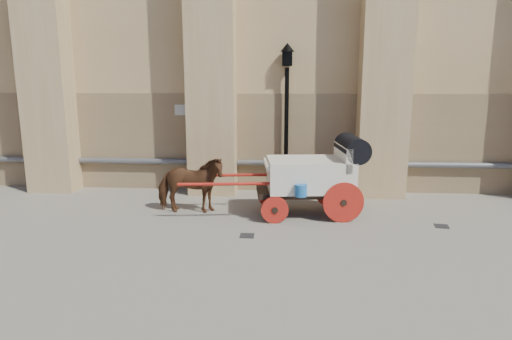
{
  "coord_description": "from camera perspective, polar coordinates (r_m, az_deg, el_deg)",
  "views": [
    {
      "loc": [
        1.25,
        -9.88,
        3.53
      ],
      "look_at": [
        0.46,
        1.5,
        1.16
      ],
      "focal_mm": 32.0,
      "sensor_mm": 36.0,
      "label": 1
    }
  ],
  "objects": [
    {
      "name": "street_lamp",
      "position": [
        13.73,
        3.83,
        6.91
      ],
      "size": [
        0.42,
        0.42,
        4.46
      ],
      "color": "black",
      "rests_on": "ground"
    },
    {
      "name": "drain_grate_far",
      "position": [
        11.83,
        22.18,
        -6.52
      ],
      "size": [
        0.36,
        0.36,
        0.01
      ],
      "primitive_type": "cube",
      "rotation": [
        0.0,
        0.0,
        -0.15
      ],
      "color": "black",
      "rests_on": "ground"
    },
    {
      "name": "carriage",
      "position": [
        11.72,
        7.49,
        -0.33
      ],
      "size": [
        4.79,
        1.83,
        2.05
      ],
      "rotation": [
        0.0,
        0.0,
        0.12
      ],
      "color": "black",
      "rests_on": "ground"
    },
    {
      "name": "horse",
      "position": [
        11.96,
        -8.24,
        -1.84
      ],
      "size": [
        1.81,
        0.87,
        1.5
      ],
      "primitive_type": "imported",
      "rotation": [
        0.0,
        0.0,
        1.6
      ],
      "color": "brown",
      "rests_on": "ground"
    },
    {
      "name": "ground",
      "position": [
        10.57,
        -3.09,
        -7.81
      ],
      "size": [
        90.0,
        90.0,
        0.0
      ],
      "primitive_type": "plane",
      "color": "slate",
      "rests_on": "ground"
    },
    {
      "name": "drain_grate_near",
      "position": [
        10.35,
        -1.13,
        -8.2
      ],
      "size": [
        0.32,
        0.32,
        0.01
      ],
      "primitive_type": "cube",
      "rotation": [
        0.0,
        0.0,
        0.0
      ],
      "color": "black",
      "rests_on": "ground"
    }
  ]
}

